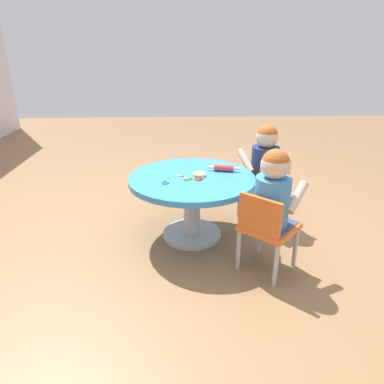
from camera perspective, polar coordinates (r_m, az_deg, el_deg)
ground_plane at (r=2.60m, az=-0.00°, el=-7.30°), size 10.00×10.00×0.00m
craft_table at (r=2.44m, az=-0.00°, el=0.16°), size 0.90×0.90×0.48m
child_chair_left at (r=2.12m, az=12.43°, el=-5.85°), size 0.42×0.42×0.54m
seated_child_left at (r=2.05m, az=13.50°, el=0.12°), size 0.44×0.43×0.51m
child_chair_right at (r=2.74m, az=12.25°, el=0.92°), size 0.39×0.39×0.54m
seated_child_right at (r=2.70m, az=12.14°, el=5.67°), size 0.42×0.38×0.51m
rolling_pin at (r=2.51m, az=5.36°, el=4.06°), size 0.08×0.23×0.05m
craft_scissors at (r=2.36m, az=-1.09°, el=2.36°), size 0.14×0.13×0.01m
playdough_blob_0 at (r=2.40m, az=1.24°, el=2.96°), size 0.10×0.10×0.02m
cookie_cutter_0 at (r=2.62m, az=4.69°, el=4.44°), size 0.06×0.06×0.01m
cookie_cutter_1 at (r=2.34m, az=1.10°, el=2.28°), size 0.06×0.06×0.01m
cookie_cutter_2 at (r=2.28m, az=-4.53°, el=1.61°), size 0.05×0.05×0.01m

